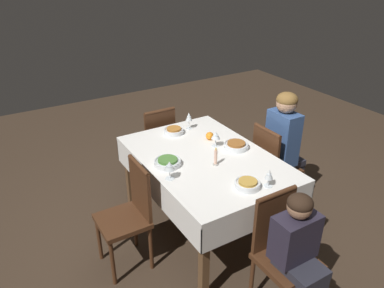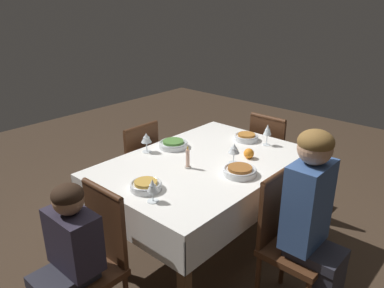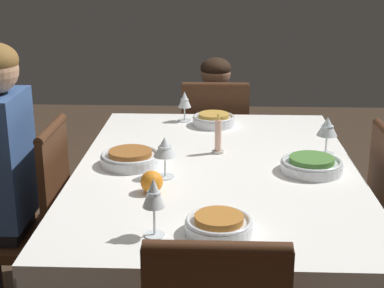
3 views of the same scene
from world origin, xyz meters
name	(u,v)px [view 1 (image 1 of 3)]	position (x,y,z in m)	size (l,w,h in m)	color
ground_plane	(204,228)	(0.00, 0.00, 0.00)	(8.00, 8.00, 0.00)	#3D2D21
dining_table	(205,165)	(0.00, 0.00, 0.69)	(1.50, 1.03, 0.78)	white
chair_south	(272,165)	(-0.06, -0.73, 0.51)	(0.37, 0.38, 0.91)	#472816
chair_west	(282,249)	(-0.96, -0.01, 0.51)	(0.38, 0.37, 0.91)	#472816
chair_north	(129,211)	(-0.04, 0.73, 0.51)	(0.37, 0.38, 0.91)	#472816
chair_east	(156,142)	(0.96, 0.00, 0.51)	(0.38, 0.37, 0.91)	#472816
person_adult_denim	(285,144)	(-0.06, -0.87, 0.69)	(0.30, 0.34, 1.22)	#282833
person_child_dark	(300,258)	(-1.12, -0.01, 0.55)	(0.33, 0.30, 1.00)	#282833
bowl_south	(236,145)	(-0.01, -0.32, 0.80)	(0.22, 0.22, 0.06)	silver
wine_glass_south	(216,136)	(0.11, -0.18, 0.88)	(0.08, 0.08, 0.15)	white
bowl_west	(248,184)	(-0.55, -0.01, 0.80)	(0.19, 0.19, 0.06)	silver
wine_glass_west	(269,175)	(-0.62, -0.15, 0.87)	(0.07, 0.07, 0.14)	white
bowl_north	(168,162)	(0.04, 0.34, 0.80)	(0.22, 0.22, 0.06)	silver
wine_glass_north	(169,166)	(-0.16, 0.43, 0.88)	(0.08, 0.08, 0.15)	white
bowl_east	(174,131)	(0.55, 0.01, 0.80)	(0.19, 0.19, 0.06)	silver
wine_glass_east	(189,117)	(0.57, -0.17, 0.90)	(0.06, 0.06, 0.17)	white
candle_centerpiece	(216,158)	(-0.16, 0.01, 0.84)	(0.05, 0.05, 0.16)	beige
orange_fruit	(210,136)	(0.26, -0.21, 0.81)	(0.07, 0.07, 0.07)	orange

